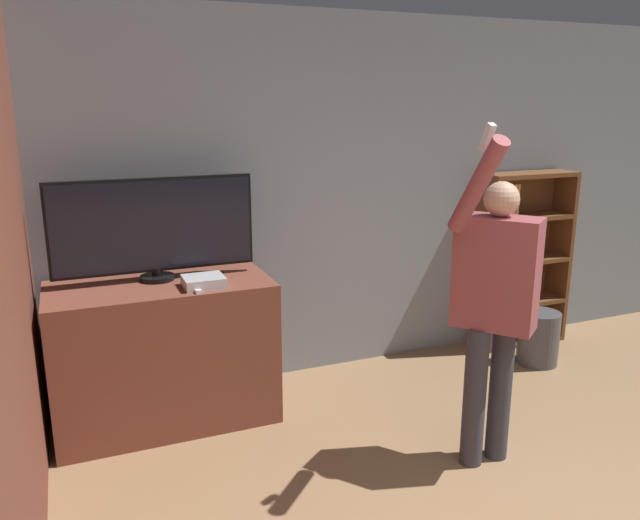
# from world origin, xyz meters

# --- Properties ---
(wall_back) EXTENTS (6.98, 0.06, 2.70)m
(wall_back) POSITION_xyz_m (0.00, 3.12, 1.35)
(wall_back) COLOR gray
(wall_back) RESTS_ON ground_plane
(wall_side_brick) EXTENTS (0.06, 4.69, 2.70)m
(wall_side_brick) POSITION_xyz_m (-2.52, 1.55, 1.35)
(wall_side_brick) COLOR brown
(wall_side_brick) RESTS_ON ground_plane
(tv_ledge) EXTENTS (1.39, 0.68, 0.95)m
(tv_ledge) POSITION_xyz_m (-1.75, 2.70, 0.47)
(tv_ledge) COLOR brown
(tv_ledge) RESTS_ON ground_plane
(television) EXTENTS (1.27, 0.22, 0.66)m
(television) POSITION_xyz_m (-1.75, 2.79, 1.29)
(television) COLOR black
(television) RESTS_ON tv_ledge
(game_console) EXTENTS (0.25, 0.22, 0.07)m
(game_console) POSITION_xyz_m (-1.51, 2.52, 0.98)
(game_console) COLOR silver
(game_console) RESTS_ON tv_ledge
(remote_loose) EXTENTS (0.05, 0.14, 0.02)m
(remote_loose) POSITION_xyz_m (-1.57, 2.45, 0.96)
(remote_loose) COLOR white
(remote_loose) RESTS_ON tv_ledge
(bookshelf) EXTENTS (0.84, 0.28, 1.49)m
(bookshelf) POSITION_xyz_m (1.25, 2.94, 0.74)
(bookshelf) COLOR brown
(bookshelf) RESTS_ON ground_plane
(person) EXTENTS (0.59, 0.56, 1.97)m
(person) POSITION_xyz_m (-0.10, 1.49, 1.01)
(person) COLOR #383842
(person) RESTS_ON ground_plane
(waste_bin) EXTENTS (0.32, 0.32, 0.43)m
(waste_bin) POSITION_xyz_m (1.17, 2.49, 0.22)
(waste_bin) COLOR #4C4C51
(waste_bin) RESTS_ON ground_plane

